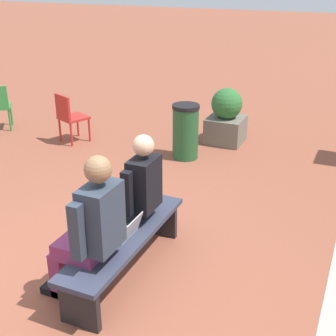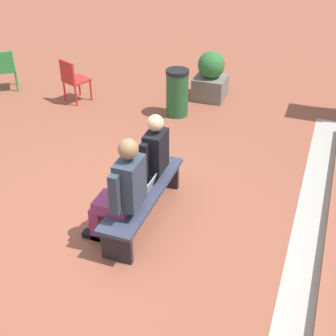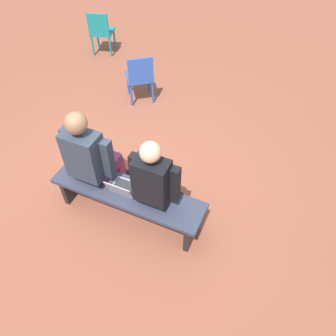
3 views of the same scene
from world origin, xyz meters
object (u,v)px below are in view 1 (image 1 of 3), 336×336
Objects in this scene: planter at (226,118)px; litter_bin at (185,131)px; bench at (125,243)px; person_adult at (91,228)px; laptop at (124,231)px; plastic_chair_foreground at (69,115)px; person_student at (135,193)px.

planter is 1.09× the size of litter_bin.
planter is (-3.98, -0.25, 0.08)m from bench.
person_adult is 0.49m from laptop.
planter reaches higher than plastic_chair_foreground.
bench is 5.62× the size of laptop.
person_adult is at bearing 2.34° from planter.
laptop is (-0.42, 0.08, -0.25)m from person_adult.
laptop is at bearing 168.62° from person_adult.
bench is at bearing 42.51° from plastic_chair_foreground.
laptop is 0.37× the size of litter_bin.
bench is at bearing 11.42° from litter_bin.
plastic_chair_foreground is (-2.91, -2.67, 0.13)m from bench.
person_student reaches higher than planter.
laptop is at bearing 11.78° from person_student.
plastic_chair_foreground is at bearing -134.62° from person_student.
person_student is 4.19× the size of laptop.
bench is at bearing -161.35° from laptop.
person_adult reaches higher than planter.
planter is (-4.44, -0.18, -0.31)m from person_adult.
bench is 3.99m from planter.
person_student reaches higher than bench.
laptop is at bearing 3.77° from planter.
person_adult is at bearing -9.03° from bench.
plastic_chair_foreground is 0.89× the size of planter.
litter_bin is (-0.14, 2.05, -0.05)m from plastic_chair_foreground.
planter reaches higher than bench.
person_student is at bearing 2.92° from planter.
litter_bin is at bearing -21.41° from planter.
person_student is (-0.34, -0.07, 0.36)m from bench.
planter is (-3.64, -0.19, -0.28)m from person_student.
person_student reaches higher than plastic_chair_foreground.
laptop is at bearing 11.50° from litter_bin.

